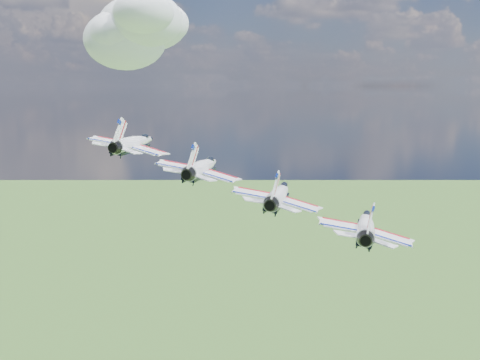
{
  "coord_description": "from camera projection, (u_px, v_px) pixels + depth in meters",
  "views": [
    {
      "loc": [
        -24.43,
        -91.21,
        154.81
      ],
      "look_at": [
        -6.87,
        -14.32,
        142.46
      ],
      "focal_mm": 45.0,
      "sensor_mm": 36.0,
      "label": 1
    }
  ],
  "objects": [
    {
      "name": "jet_0",
      "position": [
        135.0,
        143.0,
        86.98
      ],
      "size": [
        17.25,
        19.44,
        6.88
      ],
      "primitive_type": null,
      "rotation": [
        0.0,
        0.2,
        -0.43
      ],
      "color": "white"
    },
    {
      "name": "jet_2",
      "position": [
        279.0,
        194.0,
        77.44
      ],
      "size": [
        17.25,
        19.44,
        6.88
      ],
      "primitive_type": null,
      "rotation": [
        0.0,
        0.2,
        -0.43
      ],
      "color": "white"
    },
    {
      "name": "jet_1",
      "position": [
        203.0,
        167.0,
        82.21
      ],
      "size": [
        17.25,
        19.44,
        6.88
      ],
      "primitive_type": null,
      "rotation": [
        0.0,
        0.2,
        -0.43
      ],
      "color": "white"
    },
    {
      "name": "cloud_far",
      "position": [
        154.0,
        28.0,
        255.27
      ],
      "size": [
        58.78,
        46.18,
        23.09
      ],
      "primitive_type": "ellipsoid",
      "color": "white"
    },
    {
      "name": "jet_3",
      "position": [
        366.0,
        225.0,
        72.68
      ],
      "size": [
        17.25,
        19.44,
        6.88
      ],
      "primitive_type": null,
      "rotation": [
        0.0,
        0.2,
        -0.43
      ],
      "color": "white"
    }
  ]
}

